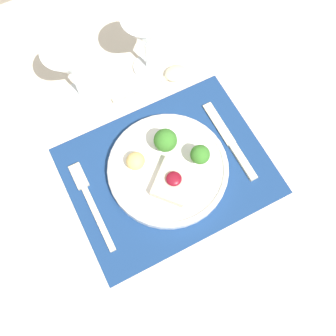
# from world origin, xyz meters

# --- Properties ---
(ground_plane) EXTENTS (8.00, 8.00, 0.00)m
(ground_plane) POSITION_xyz_m (0.00, 0.00, 0.00)
(ground_plane) COLOR gray
(dining_table) EXTENTS (1.39, 1.16, 0.74)m
(dining_table) POSITION_xyz_m (0.00, 0.00, 0.66)
(dining_table) COLOR beige
(dining_table) RESTS_ON ground_plane
(placemat) EXTENTS (0.40, 0.31, 0.00)m
(placemat) POSITION_xyz_m (0.00, 0.00, 0.74)
(placemat) COLOR navy
(placemat) RESTS_ON dining_table
(dinner_plate) EXTENTS (0.25, 0.25, 0.07)m
(dinner_plate) POSITION_xyz_m (0.00, -0.00, 0.76)
(dinner_plate) COLOR white
(dinner_plate) RESTS_ON placemat
(fork) EXTENTS (0.02, 0.20, 0.01)m
(fork) POSITION_xyz_m (-0.17, 0.02, 0.75)
(fork) COLOR beige
(fork) RESTS_ON placemat
(knife) EXTENTS (0.02, 0.20, 0.01)m
(knife) POSITION_xyz_m (0.15, -0.01, 0.75)
(knife) COLOR beige
(knife) RESTS_ON placemat
(spoon) EXTENTS (0.18, 0.04, 0.01)m
(spoon) POSITION_xyz_m (0.10, 0.20, 0.75)
(spoon) COLOR beige
(spoon) RESTS_ON dining_table
(wine_glass_near) EXTENTS (0.09, 0.09, 0.16)m
(wine_glass_near) POSITION_xyz_m (0.08, 0.25, 0.85)
(wine_glass_near) COLOR white
(wine_glass_near) RESTS_ON dining_table
(wine_glass_far) EXTENTS (0.09, 0.09, 0.15)m
(wine_glass_far) POSITION_xyz_m (-0.09, 0.25, 0.85)
(wine_glass_far) COLOR white
(wine_glass_far) RESTS_ON dining_table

